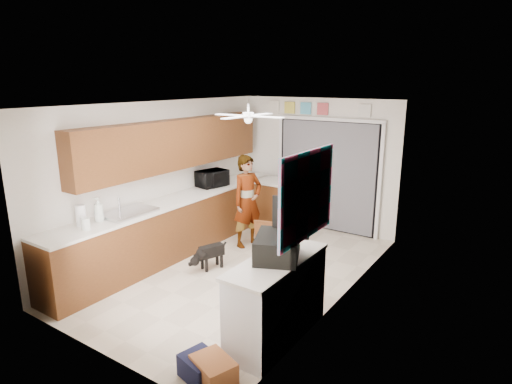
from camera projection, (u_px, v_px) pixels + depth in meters
The scene contains 39 objects.
floor at pixel (242, 270), 6.54m from camera, with size 5.00×5.00×0.00m, color beige.
ceiling at pixel (240, 104), 5.91m from camera, with size 5.00×5.00×0.00m, color white.
wall_back at pixel (316, 164), 8.23m from camera, with size 3.20×3.20×0.00m, color white.
wall_front at pixel (93, 244), 4.21m from camera, with size 3.20×3.20×0.00m, color white.
wall_left at pixel (162, 178), 7.08m from camera, with size 5.00×5.00×0.00m, color white.
wall_right at pixel (344, 209), 5.36m from camera, with size 5.00×5.00×0.00m, color white.
left_base_cabinets at pixel (178, 227), 7.12m from camera, with size 0.60×4.80×0.90m, color brown.
left_countertop at pixel (177, 200), 7.00m from camera, with size 0.62×4.80×0.04m, color white.
upper_cabinets at pixel (176, 144), 7.02m from camera, with size 0.32×4.00×0.80m, color brown.
sink_basin at pixel (128, 213), 6.19m from camera, with size 0.50×0.76×0.06m, color silver.
faucet at pixel (119, 205), 6.26m from camera, with size 0.03×0.03×0.22m, color silver.
peninsula_base at pixel (280, 206), 8.30m from camera, with size 1.00×0.60×0.90m, color brown.
peninsula_top at pixel (281, 182), 8.18m from camera, with size 1.04×0.64×0.04m, color white.
back_opening_recess at pixel (327, 176), 8.13m from camera, with size 2.00×0.06×2.10m, color black.
curtain_panel at pixel (326, 176), 8.09m from camera, with size 1.90×0.03×2.05m, color slate.
door_trim_left at pixel (280, 170), 8.65m from camera, with size 0.06×0.04×2.10m, color white.
door_trim_right at pixel (380, 183), 7.55m from camera, with size 0.06×0.04×2.10m, color white.
door_trim_head at pixel (329, 119), 7.83m from camera, with size 2.10×0.04×0.06m, color white.
header_frame_0 at pixel (290, 108), 8.27m from camera, with size 0.22×0.02×0.22m, color #D5CA47.
header_frame_1 at pixel (306, 108), 8.08m from camera, with size 0.22×0.02×0.22m, color #4DACCD.
header_frame_2 at pixel (323, 109), 7.89m from camera, with size 0.22×0.02×0.22m, color #BD474C.
header_frame_4 at pixel (365, 111), 7.46m from camera, with size 0.22×0.02×0.22m, color silver.
route66_sign at pixel (274, 107), 8.45m from camera, with size 0.22×0.02×0.26m, color silver.
right_counter_base at pixel (277, 301), 4.74m from camera, with size 0.50×1.40×0.90m, color white.
right_counter_top at pixel (277, 261), 4.62m from camera, with size 0.54×1.44×0.04m, color white.
abstract_painting at pixel (307, 195), 4.47m from camera, with size 0.03×1.15×0.95m, color #FF5D9F.
ceiling_fan at pixel (248, 116), 6.11m from camera, with size 1.14×1.14×0.24m, color white.
microwave at pixel (212, 178), 7.75m from camera, with size 0.54×0.36×0.30m, color black.
soap_bottle at pixel (99, 209), 5.82m from camera, with size 0.13×0.13×0.34m, color silver.
jar_a at pixel (86, 224), 5.52m from camera, with size 0.11×0.11×0.15m, color silver.
paper_towel_roll at pixel (81, 216), 5.64m from camera, with size 0.13×0.13×0.29m, color white.
suitcase at pixel (277, 247), 4.63m from camera, with size 0.45×0.61×0.26m, color black.
suitcase_rim at pixel (277, 256), 4.66m from camera, with size 0.44×0.58×0.02m, color yellow.
suitcase_lid at pixel (291, 218), 4.80m from camera, with size 0.42×0.03×0.50m, color black.
cardboard_box at pixel (214, 372), 4.07m from camera, with size 0.42×0.31×0.26m, color #BF643C.
navy_crate at pixel (201, 367), 4.16m from camera, with size 0.38×0.31×0.23m, color #141733.
cabinet_door_panel at pixel (267, 237), 7.07m from camera, with size 0.40×0.03×0.60m, color brown.
man at pixel (248, 201), 7.34m from camera, with size 0.58×0.38×1.60m, color white.
dog at pixel (212, 255), 6.56m from camera, with size 0.23×0.53×0.42m, color black.
Camera 1 is at (3.53, -4.88, 2.82)m, focal length 30.00 mm.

